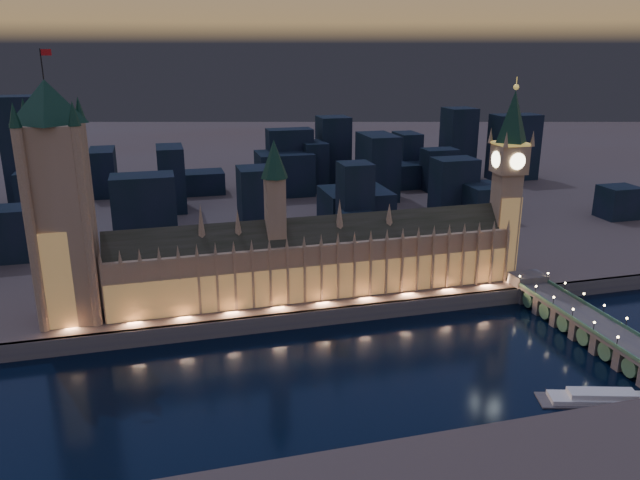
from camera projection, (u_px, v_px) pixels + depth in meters
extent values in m
plane|color=black|center=(343.00, 367.00, 258.53)|extent=(2000.00, 2000.00, 0.00)
cube|color=#4D3933|center=(215.00, 153.00, 736.42)|extent=(2000.00, 960.00, 8.00)
cube|color=#44444F|center=(317.00, 318.00, 295.10)|extent=(2000.00, 2.50, 8.00)
cube|color=#937756|center=(316.00, 267.00, 310.21)|extent=(200.21, 22.20, 28.00)
cube|color=#AE7F44|center=(321.00, 283.00, 302.27)|extent=(200.00, 0.50, 18.00)
cube|color=black|center=(316.00, 234.00, 305.09)|extent=(200.17, 18.46, 16.26)
cube|color=#937756|center=(275.00, 211.00, 296.26)|extent=(9.00, 9.00, 32.00)
cone|color=#123426|center=(274.00, 159.00, 288.73)|extent=(13.00, 13.00, 18.00)
cube|color=#937756|center=(104.00, 294.00, 275.84)|extent=(1.20, 1.20, 28.00)
cone|color=#937756|center=(100.00, 258.00, 271.28)|extent=(2.00, 2.00, 6.00)
cube|color=#937756|center=(123.00, 292.00, 277.89)|extent=(1.20, 1.20, 28.00)
cone|color=#937756|center=(120.00, 256.00, 273.33)|extent=(2.00, 2.00, 6.00)
cube|color=#937756|center=(143.00, 291.00, 279.94)|extent=(1.20, 1.20, 28.00)
cone|color=#937756|center=(139.00, 254.00, 275.38)|extent=(2.00, 2.00, 6.00)
cube|color=#937756|center=(162.00, 289.00, 281.99)|extent=(1.20, 1.20, 28.00)
cone|color=#937756|center=(159.00, 253.00, 277.43)|extent=(2.00, 2.00, 6.00)
cube|color=#937756|center=(180.00, 287.00, 284.04)|extent=(1.20, 1.20, 28.00)
cone|color=#937756|center=(178.00, 251.00, 279.48)|extent=(2.00, 2.00, 6.00)
cube|color=#937756|center=(199.00, 285.00, 286.09)|extent=(1.20, 1.20, 28.00)
cone|color=#937756|center=(197.00, 250.00, 281.53)|extent=(2.00, 2.00, 6.00)
cube|color=#937756|center=(217.00, 284.00, 288.14)|extent=(1.20, 1.20, 28.00)
cone|color=#937756|center=(215.00, 248.00, 283.58)|extent=(2.00, 2.00, 6.00)
cube|color=#937756|center=(235.00, 282.00, 290.19)|extent=(1.20, 1.20, 28.00)
cone|color=#937756|center=(234.00, 247.00, 285.63)|extent=(2.00, 2.00, 6.00)
cube|color=#937756|center=(253.00, 280.00, 292.24)|extent=(1.20, 1.20, 28.00)
cone|color=#937756|center=(252.00, 245.00, 287.68)|extent=(2.00, 2.00, 6.00)
cube|color=#937756|center=(270.00, 279.00, 294.29)|extent=(1.20, 1.20, 28.00)
cone|color=#937756|center=(269.00, 244.00, 289.73)|extent=(2.00, 2.00, 6.00)
cube|color=#937756|center=(288.00, 277.00, 296.34)|extent=(1.20, 1.20, 28.00)
cone|color=#937756|center=(287.00, 243.00, 291.78)|extent=(2.00, 2.00, 6.00)
cube|color=#937756|center=(305.00, 275.00, 298.40)|extent=(1.20, 1.20, 28.00)
cone|color=#937756|center=(304.00, 241.00, 293.83)|extent=(2.00, 2.00, 6.00)
cube|color=#937756|center=(322.00, 274.00, 300.45)|extent=(1.20, 1.20, 28.00)
cone|color=#937756|center=(321.00, 240.00, 295.88)|extent=(2.00, 2.00, 6.00)
cube|color=#937756|center=(338.00, 272.00, 302.50)|extent=(1.20, 1.20, 28.00)
cone|color=#937756|center=(338.00, 239.00, 297.93)|extent=(2.00, 2.00, 6.00)
cube|color=#937756|center=(354.00, 271.00, 304.55)|extent=(1.20, 1.20, 28.00)
cone|color=#937756|center=(355.00, 237.00, 299.98)|extent=(2.00, 2.00, 6.00)
cube|color=#937756|center=(370.00, 269.00, 306.60)|extent=(1.20, 1.20, 28.00)
cone|color=#937756|center=(371.00, 236.00, 302.03)|extent=(2.00, 2.00, 6.00)
cube|color=#937756|center=(386.00, 268.00, 308.65)|extent=(1.20, 1.20, 28.00)
cone|color=#937756|center=(387.00, 235.00, 304.08)|extent=(2.00, 2.00, 6.00)
cube|color=#937756|center=(402.00, 266.00, 310.70)|extent=(1.20, 1.20, 28.00)
cone|color=#937756|center=(403.00, 233.00, 306.13)|extent=(2.00, 2.00, 6.00)
cube|color=#937756|center=(418.00, 265.00, 312.75)|extent=(1.20, 1.20, 28.00)
cone|color=#937756|center=(419.00, 232.00, 308.18)|extent=(2.00, 2.00, 6.00)
cube|color=#937756|center=(433.00, 263.00, 314.80)|extent=(1.20, 1.20, 28.00)
cone|color=#937756|center=(434.00, 231.00, 310.23)|extent=(2.00, 2.00, 6.00)
cube|color=#937756|center=(448.00, 262.00, 316.85)|extent=(1.20, 1.20, 28.00)
cone|color=#937756|center=(449.00, 230.00, 312.28)|extent=(2.00, 2.00, 6.00)
cube|color=#937756|center=(463.00, 260.00, 318.90)|extent=(1.20, 1.20, 28.00)
cone|color=#937756|center=(465.00, 228.00, 314.33)|extent=(2.00, 2.00, 6.00)
cube|color=#937756|center=(477.00, 259.00, 320.95)|extent=(1.20, 1.20, 28.00)
cone|color=#937756|center=(479.00, 227.00, 316.38)|extent=(2.00, 2.00, 6.00)
cube|color=#937756|center=(492.00, 258.00, 323.00)|extent=(1.20, 1.20, 28.00)
cone|color=#937756|center=(494.00, 226.00, 318.43)|extent=(2.00, 2.00, 6.00)
cube|color=#937756|center=(506.00, 256.00, 325.05)|extent=(1.20, 1.20, 28.00)
cone|color=#937756|center=(509.00, 225.00, 320.49)|extent=(2.00, 2.00, 6.00)
cone|color=#937756|center=(201.00, 222.00, 288.55)|extent=(4.40, 4.40, 18.00)
cone|color=#937756|center=(238.00, 224.00, 293.34)|extent=(4.40, 4.40, 14.00)
cone|color=#937756|center=(340.00, 215.00, 305.34)|extent=(4.40, 4.40, 16.00)
cone|color=#937756|center=(389.00, 215.00, 312.34)|extent=(4.40, 4.40, 12.00)
cube|color=#937756|center=(63.00, 225.00, 272.92)|extent=(24.58, 24.58, 88.15)
cube|color=#AE7F44|center=(66.00, 281.00, 269.24)|extent=(22.00, 0.50, 44.00)
cone|color=#123426|center=(47.00, 102.00, 256.94)|extent=(31.68, 31.68, 18.00)
cylinder|color=black|center=(42.00, 64.00, 252.42)|extent=(0.50, 0.50, 12.00)
cube|color=red|center=(46.00, 52.00, 251.61)|extent=(4.00, 0.15, 2.50)
cylinder|color=#937756|center=(31.00, 234.00, 260.07)|extent=(4.40, 4.40, 88.15)
cone|color=#123426|center=(14.00, 115.00, 245.30)|extent=(5.20, 5.20, 10.00)
cylinder|color=#937756|center=(40.00, 220.00, 280.34)|extent=(4.40, 4.40, 88.15)
cone|color=#123426|center=(24.00, 110.00, 265.57)|extent=(5.20, 5.20, 10.00)
cylinder|color=#937756|center=(87.00, 230.00, 265.49)|extent=(4.40, 4.40, 88.15)
cone|color=#123426|center=(73.00, 113.00, 250.71)|extent=(5.20, 5.20, 10.00)
cylinder|color=#937756|center=(91.00, 217.00, 285.76)|extent=(4.40, 4.40, 88.15)
cone|color=#123426|center=(79.00, 108.00, 270.98)|extent=(5.20, 5.20, 10.00)
cube|color=#937756|center=(503.00, 225.00, 331.38)|extent=(13.03, 13.03, 56.09)
cube|color=#AE7F44|center=(509.00, 239.00, 327.49)|extent=(12.00, 0.50, 44.00)
cube|color=#937756|center=(510.00, 159.00, 320.74)|extent=(15.00, 15.00, 14.59)
cube|color=#F2C64C|center=(511.00, 143.00, 318.36)|extent=(15.75, 15.75, 1.20)
cone|color=#123426|center=(513.00, 117.00, 314.27)|extent=(18.00, 18.00, 26.00)
sphere|color=#F2C64C|center=(516.00, 87.00, 309.91)|extent=(2.80, 2.80, 2.80)
cylinder|color=#F2C64C|center=(517.00, 82.00, 309.15)|extent=(0.40, 0.40, 5.00)
cylinder|color=#FFF2BF|center=(518.00, 161.00, 313.60)|extent=(8.40, 0.50, 8.40)
cylinder|color=#FFF2BF|center=(502.00, 156.00, 327.88)|extent=(8.40, 0.50, 8.40)
cylinder|color=#FFF2BF|center=(496.00, 159.00, 318.83)|extent=(0.50, 8.40, 8.40)
cylinder|color=#FFF2BF|center=(523.00, 158.00, 322.65)|extent=(0.50, 8.40, 8.40)
cone|color=#937756|center=(506.00, 139.00, 308.59)|extent=(2.60, 2.60, 8.00)
cone|color=#937756|center=(491.00, 135.00, 322.41)|extent=(2.60, 2.60, 8.00)
cone|color=#937756|center=(533.00, 138.00, 312.28)|extent=(2.60, 2.60, 8.00)
cone|color=#937756|center=(517.00, 134.00, 326.10)|extent=(2.60, 2.60, 8.00)
cube|color=#44444F|center=(598.00, 325.00, 274.66)|extent=(17.15, 100.00, 1.60)
cube|color=#306140|center=(582.00, 324.00, 272.23)|extent=(0.80, 100.00, 1.60)
cube|color=#306140|center=(614.00, 320.00, 276.25)|extent=(0.80, 100.00, 1.60)
cube|color=#44444F|center=(527.00, 283.00, 325.56)|extent=(17.15, 12.00, 9.50)
cube|color=#44444F|center=(631.00, 358.00, 256.47)|extent=(15.43, 4.00, 9.50)
cylinder|color=black|center=(617.00, 342.00, 251.95)|extent=(0.30, 0.30, 4.40)
sphere|color=#FFD88C|center=(618.00, 337.00, 251.25)|extent=(1.00, 1.00, 1.00)
cube|color=#44444F|center=(607.00, 343.00, 269.63)|extent=(15.43, 4.00, 9.50)
cylinder|color=black|center=(594.00, 327.00, 265.11)|extent=(0.30, 0.30, 4.40)
sphere|color=#FFD88C|center=(594.00, 322.00, 264.41)|extent=(1.00, 1.00, 1.00)
cylinder|color=black|center=(626.00, 323.00, 269.13)|extent=(0.30, 0.30, 4.40)
sphere|color=#FFD88C|center=(627.00, 318.00, 268.44)|extent=(1.00, 1.00, 1.00)
cube|color=#44444F|center=(586.00, 329.00, 282.79)|extent=(15.43, 4.00, 9.50)
cylinder|color=black|center=(573.00, 314.00, 278.27)|extent=(0.30, 0.30, 4.40)
sphere|color=#FFD88C|center=(573.00, 309.00, 277.58)|extent=(1.00, 1.00, 1.00)
cylinder|color=black|center=(604.00, 310.00, 282.29)|extent=(0.30, 0.30, 4.40)
sphere|color=#FFD88C|center=(604.00, 305.00, 281.60)|extent=(1.00, 1.00, 1.00)
cube|color=#44444F|center=(566.00, 316.00, 295.96)|extent=(15.43, 4.00, 9.50)
cylinder|color=black|center=(553.00, 302.00, 291.43)|extent=(0.30, 0.30, 4.40)
sphere|color=#FFD88C|center=(554.00, 297.00, 290.74)|extent=(1.00, 1.00, 1.00)
cylinder|color=black|center=(583.00, 298.00, 295.45)|extent=(0.30, 0.30, 4.40)
sphere|color=#FFD88C|center=(584.00, 294.00, 294.76)|extent=(1.00, 1.00, 1.00)
cube|color=#44444F|center=(548.00, 305.00, 309.12)|extent=(15.43, 4.00, 9.50)
cylinder|color=black|center=(536.00, 291.00, 304.59)|extent=(0.30, 0.30, 4.40)
sphere|color=#FFD88C|center=(536.00, 286.00, 303.90)|extent=(1.00, 1.00, 1.00)
cylinder|color=black|center=(565.00, 287.00, 308.62)|extent=(0.30, 0.30, 4.40)
sphere|color=#FFD88C|center=(565.00, 283.00, 307.92)|extent=(1.00, 1.00, 1.00)
cube|color=#44444F|center=(532.00, 294.00, 322.28)|extent=(15.43, 4.00, 9.50)
cylinder|color=black|center=(520.00, 280.00, 317.75)|extent=(0.30, 0.30, 4.40)
sphere|color=#FFD88C|center=(520.00, 276.00, 317.06)|extent=(1.00, 1.00, 1.00)
cylinder|color=black|center=(548.00, 277.00, 321.78)|extent=(0.30, 0.30, 4.40)
sphere|color=#FFD88C|center=(548.00, 273.00, 321.08)|extent=(1.00, 1.00, 1.00)
cylinder|color=#306140|center=(619.00, 350.00, 262.95)|extent=(15.09, 8.00, 8.00)
cylinder|color=#306140|center=(596.00, 335.00, 276.11)|extent=(15.09, 8.00, 8.00)
cylinder|color=#306140|center=(576.00, 322.00, 289.27)|extent=(15.09, 8.00, 8.00)
cylinder|color=#306140|center=(557.00, 310.00, 302.43)|extent=(15.09, 8.00, 8.00)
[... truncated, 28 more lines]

